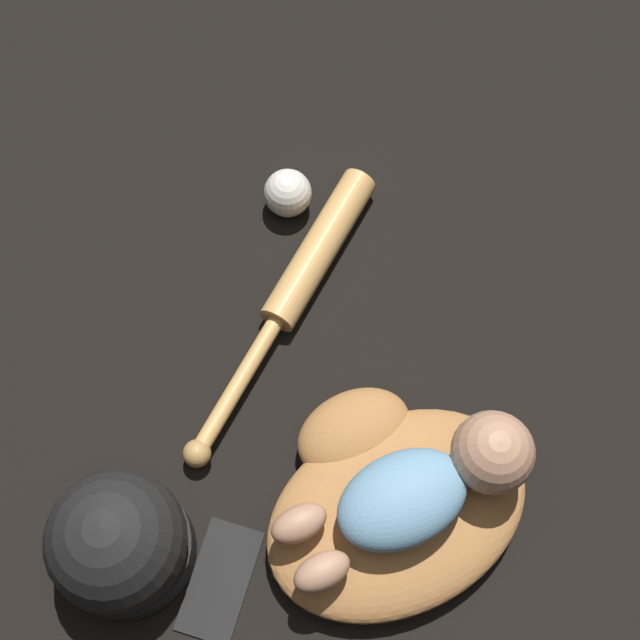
% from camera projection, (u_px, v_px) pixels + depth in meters
% --- Properties ---
extents(ground_plane, '(6.00, 6.00, 0.00)m').
position_uv_depth(ground_plane, '(394.00, 487.00, 1.21)').
color(ground_plane, black).
extents(baseball_glove, '(0.37, 0.32, 0.07)m').
position_uv_depth(baseball_glove, '(390.00, 498.00, 1.17)').
color(baseball_glove, '#A8703D').
rests_on(baseball_glove, ground).
extents(baby_figure, '(0.34, 0.13, 0.10)m').
position_uv_depth(baby_figure, '(429.00, 485.00, 1.09)').
color(baby_figure, '#6693B2').
rests_on(baby_figure, baseball_glove).
extents(baseball_bat, '(0.45, 0.30, 0.05)m').
position_uv_depth(baseball_bat, '(302.00, 277.00, 1.31)').
color(baseball_bat, tan).
rests_on(baseball_bat, ground).
extents(baseball, '(0.07, 0.07, 0.07)m').
position_uv_depth(baseball, '(288.00, 193.00, 1.35)').
color(baseball, silver).
rests_on(baseball, ground).
extents(baseball_cap, '(0.25, 0.26, 0.18)m').
position_uv_depth(baseball_cap, '(120.00, 543.00, 1.11)').
color(baseball_cap, black).
rests_on(baseball_cap, ground).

